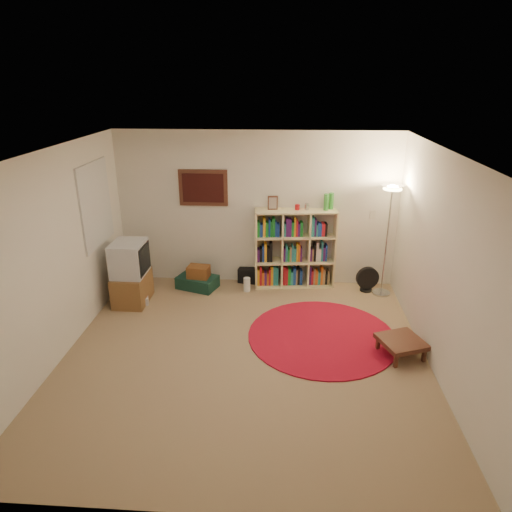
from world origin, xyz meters
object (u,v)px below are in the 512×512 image
at_px(floor_fan, 367,279).
at_px(tv_stand, 131,274).
at_px(side_table, 401,342).
at_px(bookshelf, 294,249).
at_px(suitcase, 198,282).
at_px(floor_lamp, 391,205).

bearing_deg(floor_fan, tv_stand, 178.14).
bearing_deg(side_table, bookshelf, 123.24).
xyz_separation_m(bookshelf, suitcase, (-1.56, -0.24, -0.53)).
bearing_deg(suitcase, bookshelf, 28.05).
distance_m(tv_stand, suitcase, 1.12).
bearing_deg(bookshelf, suitcase, -177.07).
bearing_deg(floor_fan, suitcase, 169.65).
xyz_separation_m(bookshelf, tv_stand, (-2.46, -0.80, -0.16)).
relative_size(suitcase, side_table, 1.12).
distance_m(floor_fan, suitcase, 2.76).
bearing_deg(suitcase, tv_stand, -128.42).
xyz_separation_m(floor_fan, tv_stand, (-3.65, -0.61, 0.26)).
distance_m(floor_fan, side_table, 1.83).
distance_m(floor_lamp, tv_stand, 4.04).
height_order(floor_fan, suitcase, floor_fan).
height_order(floor_fan, tv_stand, tv_stand).
distance_m(suitcase, side_table, 3.39).
distance_m(floor_lamp, suitcase, 3.28).
xyz_separation_m(floor_lamp, suitcase, (-2.98, 0.03, -1.37)).
relative_size(floor_fan, suitcase, 0.58).
relative_size(bookshelf, tv_stand, 1.60).
bearing_deg(tv_stand, suitcase, 32.56).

